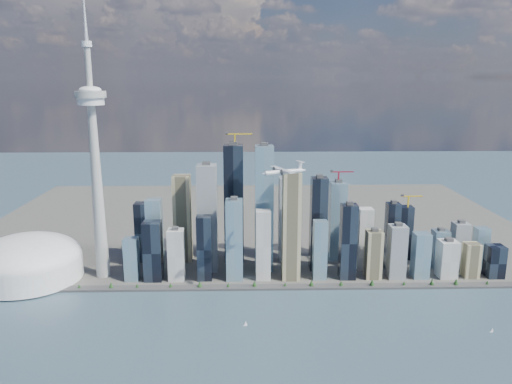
{
  "coord_description": "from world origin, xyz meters",
  "views": [
    {
      "loc": [
        -19.29,
        -618.01,
        385.46
      ],
      "look_at": [
        0.12,
        260.0,
        182.94
      ],
      "focal_mm": 35.0,
      "sensor_mm": 36.0,
      "label": 1
    }
  ],
  "objects_px": {
    "sailboat_east": "(492,331)",
    "sailboat_west": "(245,324)",
    "dome_stadium": "(28,261)",
    "needle_tower": "(95,159)",
    "airplane": "(284,171)"
  },
  "relations": [
    {
      "from": "sailboat_east",
      "to": "sailboat_west",
      "type": "bearing_deg",
      "value": 170.56
    },
    {
      "from": "sailboat_east",
      "to": "dome_stadium",
      "type": "bearing_deg",
      "value": 159.4
    },
    {
      "from": "dome_stadium",
      "to": "sailboat_east",
      "type": "xyz_separation_m",
      "value": [
        802.01,
        -222.34,
        -36.81
      ]
    },
    {
      "from": "needle_tower",
      "to": "dome_stadium",
      "type": "bearing_deg",
      "value": -175.91
    },
    {
      "from": "needle_tower",
      "to": "sailboat_west",
      "type": "distance_m",
      "value": 417.03
    },
    {
      "from": "airplane",
      "to": "sailboat_west",
      "type": "bearing_deg",
      "value": -155.39
    },
    {
      "from": "dome_stadium",
      "to": "sailboat_west",
      "type": "bearing_deg",
      "value": -24.73
    },
    {
      "from": "airplane",
      "to": "sailboat_west",
      "type": "xyz_separation_m",
      "value": [
        -64.1,
        -70.64,
        -233.53
      ]
    },
    {
      "from": "sailboat_west",
      "to": "needle_tower",
      "type": "bearing_deg",
      "value": 130.75
    },
    {
      "from": "needle_tower",
      "to": "sailboat_east",
      "type": "bearing_deg",
      "value": -19.34
    },
    {
      "from": "dome_stadium",
      "to": "needle_tower",
      "type": "bearing_deg",
      "value": 4.09
    },
    {
      "from": "airplane",
      "to": "sailboat_east",
      "type": "relative_size",
      "value": 9.22
    },
    {
      "from": "sailboat_west",
      "to": "sailboat_east",
      "type": "relative_size",
      "value": 1.13
    },
    {
      "from": "needle_tower",
      "to": "airplane",
      "type": "height_order",
      "value": "needle_tower"
    },
    {
      "from": "dome_stadium",
      "to": "airplane",
      "type": "bearing_deg",
      "value": -14.23
    }
  ]
}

